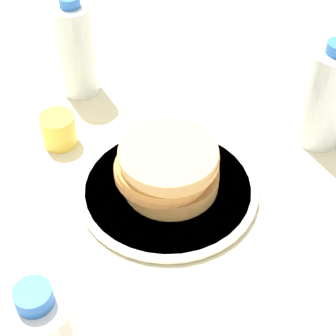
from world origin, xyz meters
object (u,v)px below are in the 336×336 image
at_px(water_bottle_mid, 76,49).
at_px(plate, 168,189).
at_px(juice_glass, 59,130).
at_px(water_bottle_far, 326,97).
at_px(pancake_stack, 168,168).

bearing_deg(water_bottle_mid, plate, 79.10).
xyz_separation_m(juice_glass, water_bottle_far, (-0.34, 0.30, 0.06)).
xyz_separation_m(plate, juice_glass, (0.06, -0.21, 0.02)).
height_order(pancake_stack, juice_glass, pancake_stack).
bearing_deg(pancake_stack, juice_glass, -75.01).
bearing_deg(pancake_stack, water_bottle_mid, -100.92).
bearing_deg(juice_glass, water_bottle_mid, -140.24).
relative_size(water_bottle_mid, water_bottle_far, 1.00).
bearing_deg(water_bottle_mid, water_bottle_far, 118.85).
height_order(pancake_stack, water_bottle_far, water_bottle_far).
bearing_deg(water_bottle_mid, pancake_stack, 79.08).
bearing_deg(juice_glass, plate, 105.03).
bearing_deg(juice_glass, pancake_stack, 104.99).
relative_size(plate, juice_glass, 4.76).
height_order(juice_glass, water_bottle_far, water_bottle_far).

